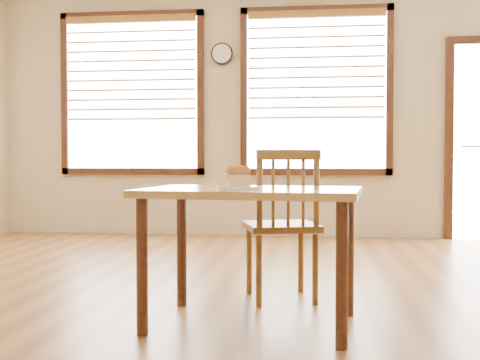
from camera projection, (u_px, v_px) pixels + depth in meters
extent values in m
plane|color=brown|center=(262.00, 333.00, 3.13)|extent=(8.00, 8.00, 0.00)
plane|color=beige|center=(290.00, 109.00, 7.05)|extent=(7.00, 0.00, 7.00)
cube|color=white|center=(132.00, 94.00, 7.25)|extent=(1.60, 0.02, 1.80)
cube|color=#3E2111|center=(131.00, 15.00, 7.20)|extent=(1.76, 0.06, 0.08)
cube|color=#3E2111|center=(132.00, 171.00, 7.27)|extent=(1.76, 0.06, 0.08)
cube|color=#3E2111|center=(65.00, 94.00, 7.33)|extent=(0.08, 0.06, 1.96)
cube|color=#3E2111|center=(200.00, 92.00, 7.13)|extent=(0.08, 0.06, 1.96)
cube|color=#915B21|center=(131.00, 19.00, 7.17)|extent=(1.58, 0.08, 0.08)
cube|color=#915B21|center=(131.00, 22.00, 7.17)|extent=(1.56, 0.05, 0.03)
cube|color=#915B21|center=(131.00, 31.00, 7.18)|extent=(1.56, 0.05, 0.03)
cube|color=#915B21|center=(131.00, 41.00, 7.18)|extent=(1.56, 0.05, 0.03)
cube|color=#915B21|center=(131.00, 51.00, 7.19)|extent=(1.56, 0.05, 0.03)
cube|color=#915B21|center=(131.00, 61.00, 7.19)|extent=(1.56, 0.05, 0.03)
cube|color=#915B21|center=(131.00, 70.00, 7.19)|extent=(1.56, 0.05, 0.03)
cube|color=#915B21|center=(131.00, 80.00, 7.20)|extent=(1.56, 0.05, 0.03)
cube|color=#915B21|center=(131.00, 90.00, 7.20)|extent=(1.56, 0.05, 0.03)
cube|color=#915B21|center=(131.00, 99.00, 7.21)|extent=(1.56, 0.05, 0.03)
cube|color=#915B21|center=(131.00, 109.00, 7.21)|extent=(1.56, 0.05, 0.03)
cube|color=#915B21|center=(131.00, 119.00, 7.21)|extent=(1.56, 0.05, 0.03)
cube|color=white|center=(316.00, 91.00, 6.99)|extent=(1.60, 0.02, 1.80)
cube|color=#3E2111|center=(316.00, 9.00, 6.94)|extent=(1.76, 0.06, 0.08)
cube|color=#3E2111|center=(315.00, 172.00, 7.01)|extent=(1.76, 0.06, 0.08)
cube|color=#3E2111|center=(244.00, 92.00, 7.07)|extent=(0.08, 0.06, 1.96)
cube|color=#3E2111|center=(390.00, 90.00, 6.88)|extent=(0.08, 0.06, 1.96)
cube|color=#915B21|center=(316.00, 14.00, 6.91)|extent=(1.58, 0.08, 0.08)
cube|color=#915B21|center=(316.00, 17.00, 6.92)|extent=(1.56, 0.05, 0.03)
cube|color=#915B21|center=(316.00, 27.00, 6.92)|extent=(1.56, 0.05, 0.03)
cube|color=#915B21|center=(316.00, 37.00, 6.92)|extent=(1.56, 0.05, 0.03)
cube|color=#915B21|center=(316.00, 47.00, 6.93)|extent=(1.56, 0.05, 0.03)
cube|color=#915B21|center=(316.00, 57.00, 6.93)|extent=(1.56, 0.05, 0.03)
cube|color=#915B21|center=(316.00, 67.00, 6.94)|extent=(1.56, 0.05, 0.03)
cube|color=#915B21|center=(316.00, 77.00, 6.94)|extent=(1.56, 0.05, 0.03)
cube|color=#915B21|center=(316.00, 87.00, 6.94)|extent=(1.56, 0.05, 0.03)
cube|color=#915B21|center=(316.00, 97.00, 6.95)|extent=(1.56, 0.05, 0.03)
cube|color=#915B21|center=(316.00, 107.00, 6.95)|extent=(1.56, 0.05, 0.03)
cube|color=#915B21|center=(316.00, 117.00, 6.96)|extent=(1.56, 0.05, 0.03)
cube|color=#3E2111|center=(449.00, 142.00, 6.82)|extent=(0.09, 0.06, 2.20)
cylinder|color=black|center=(222.00, 54.00, 7.08)|extent=(0.26, 0.04, 0.26)
cylinder|color=white|center=(222.00, 53.00, 7.05)|extent=(0.22, 0.01, 0.22)
cube|color=#B68047|center=(251.00, 192.00, 3.27)|extent=(1.24, 0.90, 0.04)
cylinder|color=#3E2111|center=(142.00, 267.00, 3.09)|extent=(0.06, 0.06, 0.71)
cylinder|color=#3E2111|center=(342.00, 275.00, 2.86)|extent=(0.06, 0.06, 0.71)
cylinder|color=#3E2111|center=(182.00, 249.00, 3.71)|extent=(0.06, 0.06, 0.71)
cylinder|color=#3E2111|center=(349.00, 255.00, 3.47)|extent=(0.06, 0.06, 0.71)
cube|color=brown|center=(281.00, 226.00, 3.88)|extent=(0.54, 0.54, 0.04)
cylinder|color=brown|center=(301.00, 261.00, 4.10)|extent=(0.04, 0.04, 0.45)
cylinder|color=brown|center=(249.00, 262.00, 4.04)|extent=(0.04, 0.04, 0.45)
cylinder|color=brown|center=(315.00, 270.00, 3.74)|extent=(0.04, 0.04, 0.45)
cylinder|color=brown|center=(259.00, 272.00, 3.69)|extent=(0.04, 0.04, 0.45)
cylinder|color=brown|center=(317.00, 191.00, 3.70)|extent=(0.04, 0.04, 0.48)
cylinder|color=brown|center=(260.00, 191.00, 3.65)|extent=(0.04, 0.04, 0.48)
cube|color=brown|center=(288.00, 155.00, 3.67)|extent=(0.40, 0.15, 0.06)
cylinder|color=brown|center=(303.00, 192.00, 3.69)|extent=(0.02, 0.02, 0.42)
cylinder|color=brown|center=(288.00, 193.00, 3.68)|extent=(0.02, 0.02, 0.42)
cylinder|color=brown|center=(273.00, 193.00, 3.66)|extent=(0.02, 0.02, 0.42)
cylinder|color=white|center=(239.00, 188.00, 3.12)|extent=(0.23, 0.23, 0.02)
cylinder|color=white|center=(239.00, 189.00, 3.12)|extent=(0.15, 0.15, 0.01)
cube|color=#E0C67F|center=(239.00, 180.00, 3.11)|extent=(0.13, 0.10, 0.06)
cube|color=#461435|center=(239.00, 174.00, 3.11)|extent=(0.12, 0.10, 0.01)
cube|color=#CD7D40|center=(239.00, 171.00, 3.11)|extent=(0.13, 0.10, 0.03)
sphere|color=#CD7D40|center=(240.00, 167.00, 3.14)|extent=(0.02, 0.02, 0.02)
sphere|color=#CD7D40|center=(231.00, 167.00, 3.13)|extent=(0.02, 0.02, 0.02)
sphere|color=#CD7D40|center=(238.00, 168.00, 3.12)|extent=(0.01, 0.01, 0.01)
sphere|color=#CD7D40|center=(239.00, 167.00, 3.08)|extent=(0.03, 0.03, 0.03)
sphere|color=#CD7D40|center=(246.00, 167.00, 3.14)|extent=(0.02, 0.02, 0.02)
sphere|color=#CD7D40|center=(244.00, 168.00, 3.12)|extent=(0.01, 0.01, 0.01)
sphere|color=#CD7D40|center=(233.00, 168.00, 3.09)|extent=(0.01, 0.01, 0.01)
sphere|color=#CD7D40|center=(233.00, 167.00, 3.14)|extent=(0.02, 0.02, 0.02)
sphere|color=#CD7D40|center=(235.00, 167.00, 3.10)|extent=(0.02, 0.02, 0.02)
sphere|color=#CD7D40|center=(241.00, 167.00, 3.10)|extent=(0.02, 0.02, 0.02)
sphere|color=#CD7D40|center=(232.00, 167.00, 3.14)|extent=(0.02, 0.02, 0.02)
sphere|color=#CD7D40|center=(238.00, 167.00, 3.08)|extent=(0.02, 0.02, 0.02)
sphere|color=#CD7D40|center=(245.00, 167.00, 3.14)|extent=(0.02, 0.02, 0.02)
sphere|color=#CD7D40|center=(246.00, 167.00, 3.10)|extent=(0.02, 0.02, 0.02)
sphere|color=#CD7D40|center=(235.00, 167.00, 3.11)|extent=(0.02, 0.02, 0.02)
sphere|color=#CD7D40|center=(244.00, 167.00, 3.13)|extent=(0.02, 0.02, 0.02)
sphere|color=#CD7D40|center=(228.00, 170.00, 3.10)|extent=(0.01, 0.01, 0.01)
sphere|color=#CD7D40|center=(228.00, 175.00, 3.12)|extent=(0.01, 0.01, 0.01)
sphere|color=#CD7D40|center=(227.00, 177.00, 3.10)|extent=(0.02, 0.02, 0.02)
sphere|color=#CD7D40|center=(227.00, 178.00, 3.09)|extent=(0.02, 0.02, 0.02)
sphere|color=#CD7D40|center=(228.00, 171.00, 3.08)|extent=(0.02, 0.02, 0.02)
sphere|color=#CD7D40|center=(227.00, 176.00, 3.09)|extent=(0.01, 0.01, 0.01)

